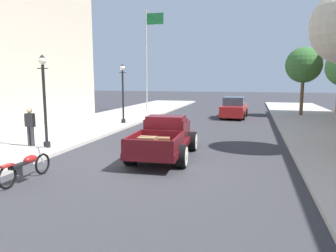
% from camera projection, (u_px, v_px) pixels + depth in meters
% --- Properties ---
extents(ground_plane, '(140.00, 140.00, 0.00)m').
position_uv_depth(ground_plane, '(162.00, 167.00, 10.90)').
color(ground_plane, '#333338').
extents(hotrod_truck_maroon, '(2.35, 5.00, 1.58)m').
position_uv_depth(hotrod_truck_maroon, '(166.00, 137.00, 12.48)').
color(hotrod_truck_maroon, '#510F14').
rests_on(hotrod_truck_maroon, ground).
extents(motorcycle_parked, '(0.62, 2.12, 0.93)m').
position_uv_depth(motorcycle_parked, '(26.00, 166.00, 9.37)').
color(motorcycle_parked, black).
rests_on(motorcycle_parked, ground).
extents(car_background_red, '(2.04, 4.39, 1.65)m').
position_uv_depth(car_background_red, '(234.00, 108.00, 24.91)').
color(car_background_red, '#AD1E1E').
rests_on(car_background_red, ground).
extents(pedestrian_sidewalk_left, '(0.53, 0.22, 1.65)m').
position_uv_depth(pedestrian_sidewalk_left, '(30.00, 125.00, 13.51)').
color(pedestrian_sidewalk_left, '#333338').
rests_on(pedestrian_sidewalk_left, sidewalk_left).
extents(street_lamp_near, '(0.50, 0.32, 3.85)m').
position_uv_depth(street_lamp_near, '(44.00, 94.00, 13.09)').
color(street_lamp_near, black).
rests_on(street_lamp_near, sidewalk_left).
extents(street_lamp_far, '(0.50, 0.32, 3.85)m').
position_uv_depth(street_lamp_far, '(123.00, 89.00, 20.74)').
color(street_lamp_far, black).
rests_on(street_lamp_far, sidewalk_left).
extents(flagpole, '(1.74, 0.16, 9.16)m').
position_uv_depth(flagpole, '(149.00, 49.00, 29.49)').
color(flagpole, '#B2B2B7').
rests_on(flagpole, sidewalk_left).
extents(street_tree_third, '(2.82, 2.82, 5.41)m').
position_uv_depth(street_tree_third, '(304.00, 65.00, 25.17)').
color(street_tree_third, brown).
rests_on(street_tree_third, sidewalk_right).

